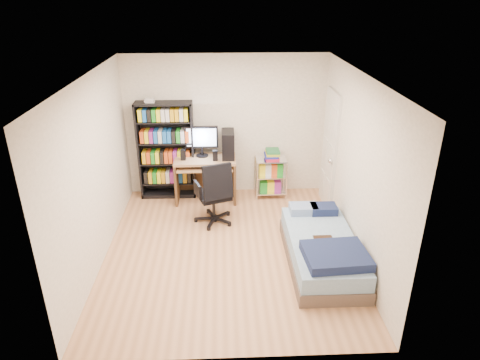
{
  "coord_description": "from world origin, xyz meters",
  "views": [
    {
      "loc": [
        -0.06,
        -5.26,
        3.49
      ],
      "look_at": [
        0.19,
        0.4,
        0.93
      ],
      "focal_mm": 32.0,
      "sensor_mm": 36.0,
      "label": 1
    }
  ],
  "objects_px": {
    "office_chair": "(215,204)",
    "bed": "(322,250)",
    "media_shelf": "(166,149)",
    "computer_desk": "(211,161)"
  },
  "relations": [
    {
      "from": "media_shelf",
      "to": "bed",
      "type": "height_order",
      "value": "media_shelf"
    },
    {
      "from": "office_chair",
      "to": "bed",
      "type": "height_order",
      "value": "office_chair"
    },
    {
      "from": "media_shelf",
      "to": "computer_desk",
      "type": "relative_size",
      "value": 1.36
    },
    {
      "from": "media_shelf",
      "to": "office_chair",
      "type": "height_order",
      "value": "media_shelf"
    },
    {
      "from": "computer_desk",
      "to": "office_chair",
      "type": "bearing_deg",
      "value": -86.25
    },
    {
      "from": "office_chair",
      "to": "bed",
      "type": "xyz_separation_m",
      "value": [
        1.48,
        -1.2,
        -0.11
      ]
    },
    {
      "from": "computer_desk",
      "to": "office_chair",
      "type": "distance_m",
      "value": 0.97
    },
    {
      "from": "office_chair",
      "to": "media_shelf",
      "type": "bearing_deg",
      "value": 108.93
    },
    {
      "from": "office_chair",
      "to": "bed",
      "type": "relative_size",
      "value": 0.59
    },
    {
      "from": "media_shelf",
      "to": "computer_desk",
      "type": "bearing_deg",
      "value": -10.71
    }
  ]
}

